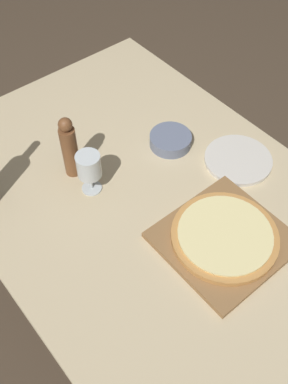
# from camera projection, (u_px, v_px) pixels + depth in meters

# --- Properties ---
(ground_plane) EXTENTS (12.00, 12.00, 0.00)m
(ground_plane) POSITION_uv_depth(u_px,v_px,m) (154.00, 307.00, 1.95)
(ground_plane) COLOR #4C3D2D
(dining_table) EXTENTS (0.99, 1.53, 0.74)m
(dining_table) POSITION_uv_depth(u_px,v_px,m) (157.00, 220.00, 1.44)
(dining_table) COLOR #CCB78E
(dining_table) RESTS_ON ground_plane
(cutting_board) EXTENTS (0.34, 0.33, 0.02)m
(cutting_board) POSITION_uv_depth(u_px,v_px,m) (224.00, 240.00, 1.29)
(cutting_board) COLOR olive
(cutting_board) RESTS_ON dining_table
(pizza) EXTENTS (0.31, 0.31, 0.02)m
(pizza) POSITION_uv_depth(u_px,v_px,m) (225.00, 236.00, 1.27)
(pizza) COLOR #C68947
(pizza) RESTS_ON cutting_board
(pepper_mill) EXTENTS (0.05, 0.05, 0.23)m
(pepper_mill) POSITION_uv_depth(u_px,v_px,m) (69.00, 148.00, 1.38)
(pepper_mill) COLOR brown
(pepper_mill) RESTS_ON dining_table
(wine_glass) EXTENTS (0.07, 0.07, 0.15)m
(wine_glass) POSITION_uv_depth(u_px,v_px,m) (89.00, 167.00, 1.34)
(wine_glass) COLOR silver
(wine_glass) RESTS_ON dining_table
(small_bowl) EXTENTS (0.14, 0.14, 0.04)m
(small_bowl) POSITION_uv_depth(u_px,v_px,m) (170.00, 140.00, 1.52)
(small_bowl) COLOR slate
(small_bowl) RESTS_ON dining_table
(dinner_plate) EXTENTS (0.22, 0.22, 0.01)m
(dinner_plate) POSITION_uv_depth(u_px,v_px,m) (238.00, 160.00, 1.48)
(dinner_plate) COLOR silver
(dinner_plate) RESTS_ON dining_table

